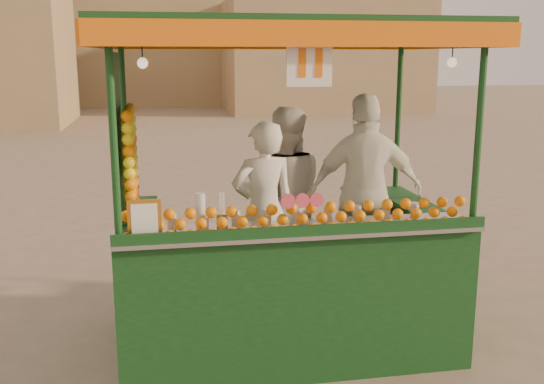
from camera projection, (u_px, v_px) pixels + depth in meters
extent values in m
plane|color=#6D5D4E|center=(252.00, 350.00, 5.55)|extent=(90.00, 90.00, 0.00)
cube|color=#9D8459|center=(321.00, 56.00, 29.30)|extent=(9.00, 6.00, 5.00)
cube|color=#9D8459|center=(130.00, 37.00, 33.25)|extent=(14.00, 7.00, 7.00)
cube|color=#0F3713|center=(283.00, 320.00, 5.78)|extent=(2.87, 1.77, 0.33)
cylinder|color=black|center=(174.00, 325.00, 5.60)|extent=(0.40, 0.11, 0.40)
cylinder|color=black|center=(385.00, 309.00, 5.95)|extent=(0.40, 0.11, 0.40)
cube|color=#0F3713|center=(301.00, 286.00, 4.96)|extent=(2.87, 0.33, 0.88)
cube|color=#0F3713|center=(140.00, 262.00, 5.53)|extent=(0.33, 1.44, 0.88)
cube|color=#0F3713|center=(410.00, 247.00, 5.98)|extent=(0.33, 1.44, 0.88)
cube|color=#B2B2B7|center=(301.00, 230.00, 4.90)|extent=(2.87, 0.51, 0.03)
cylinder|color=#0F3713|center=(114.00, 141.00, 4.35)|extent=(0.06, 0.06, 1.55)
cylinder|color=#0F3713|center=(479.00, 132.00, 4.84)|extent=(0.06, 0.06, 1.55)
cylinder|color=#0F3713|center=(124.00, 118.00, 5.94)|extent=(0.06, 0.06, 1.55)
cylinder|color=#0F3713|center=(398.00, 113.00, 6.43)|extent=(0.06, 0.06, 1.55)
cube|color=#0F3713|center=(284.00, 27.00, 5.21)|extent=(3.10, 1.99, 0.09)
cube|color=orange|center=(313.00, 34.00, 4.28)|extent=(3.10, 0.04, 0.18)
cube|color=orange|center=(264.00, 40.00, 6.19)|extent=(3.10, 0.04, 0.18)
cube|color=orange|center=(94.00, 36.00, 4.96)|extent=(0.04, 1.99, 0.18)
cube|color=orange|center=(455.00, 38.00, 5.51)|extent=(0.04, 1.99, 0.18)
cylinder|color=#DB4257|center=(302.00, 200.00, 4.70)|extent=(0.11, 0.03, 0.11)
cube|color=orange|center=(145.00, 220.00, 4.51)|extent=(0.24, 0.02, 0.31)
cube|color=white|center=(309.00, 63.00, 4.41)|extent=(0.33, 0.02, 0.33)
sphere|color=#FFE5B2|center=(143.00, 63.00, 4.35)|extent=(0.08, 0.08, 0.08)
sphere|color=#FFE5B2|center=(452.00, 62.00, 4.76)|extent=(0.08, 0.08, 0.08)
imported|color=white|center=(264.00, 210.00, 5.78)|extent=(0.66, 0.48, 1.67)
imported|color=silver|center=(284.00, 196.00, 6.16)|extent=(0.95, 0.79, 1.76)
imported|color=white|center=(365.00, 192.00, 5.99)|extent=(1.14, 0.53, 1.90)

